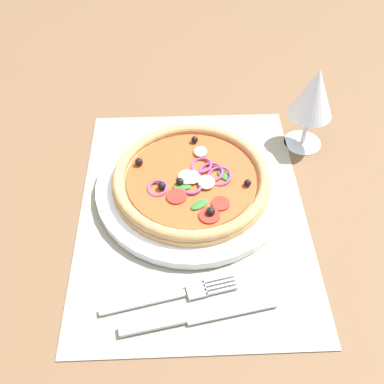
{
  "coord_description": "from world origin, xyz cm",
  "views": [
    {
      "loc": [
        42.76,
        -1.68,
        52.0
      ],
      "look_at": [
        -1.19,
        0.0,
        2.82
      ],
      "focal_mm": 41.34,
      "sensor_mm": 36.0,
      "label": 1
    }
  ],
  "objects_px": {
    "plate": "(191,186)",
    "knife": "(201,315)",
    "pizza": "(191,178)",
    "wine_glass": "(314,95)",
    "fork": "(177,295)"
  },
  "relations": [
    {
      "from": "wine_glass",
      "to": "knife",
      "type": "bearing_deg",
      "value": -31.34
    },
    {
      "from": "plate",
      "to": "knife",
      "type": "bearing_deg",
      "value": 1.12
    },
    {
      "from": "pizza",
      "to": "knife",
      "type": "xyz_separation_m",
      "value": [
        0.21,
        0.0,
        -0.02
      ]
    },
    {
      "from": "pizza",
      "to": "fork",
      "type": "xyz_separation_m",
      "value": [
        0.19,
        -0.03,
        -0.02
      ]
    },
    {
      "from": "plate",
      "to": "pizza",
      "type": "bearing_deg",
      "value": 45.87
    },
    {
      "from": "knife",
      "to": "wine_glass",
      "type": "bearing_deg",
      "value": 48.13
    },
    {
      "from": "knife",
      "to": "plate",
      "type": "bearing_deg",
      "value": 80.59
    },
    {
      "from": "fork",
      "to": "plate",
      "type": "bearing_deg",
      "value": 70.12
    },
    {
      "from": "pizza",
      "to": "fork",
      "type": "height_order",
      "value": "pizza"
    },
    {
      "from": "pizza",
      "to": "fork",
      "type": "relative_size",
      "value": 1.36
    },
    {
      "from": "plate",
      "to": "pizza",
      "type": "relative_size",
      "value": 1.21
    },
    {
      "from": "pizza",
      "to": "wine_glass",
      "type": "distance_m",
      "value": 0.24
    },
    {
      "from": "plate",
      "to": "fork",
      "type": "distance_m",
      "value": 0.19
    },
    {
      "from": "fork",
      "to": "wine_glass",
      "type": "height_order",
      "value": "wine_glass"
    },
    {
      "from": "knife",
      "to": "wine_glass",
      "type": "distance_m",
      "value": 0.39
    }
  ]
}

